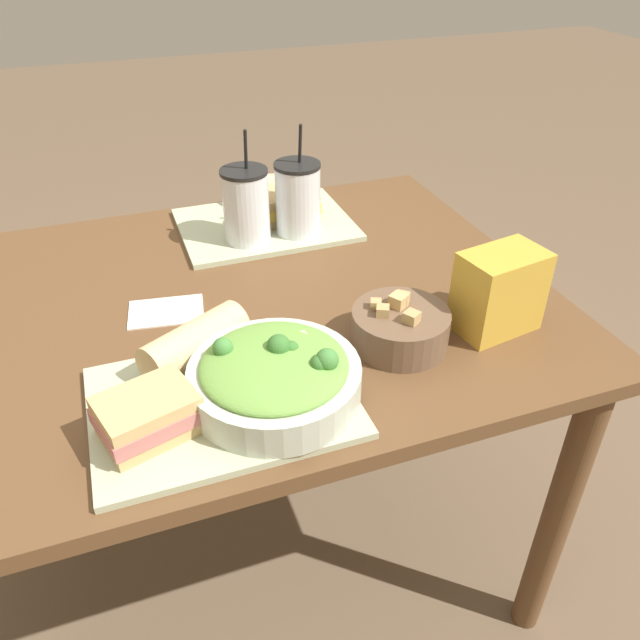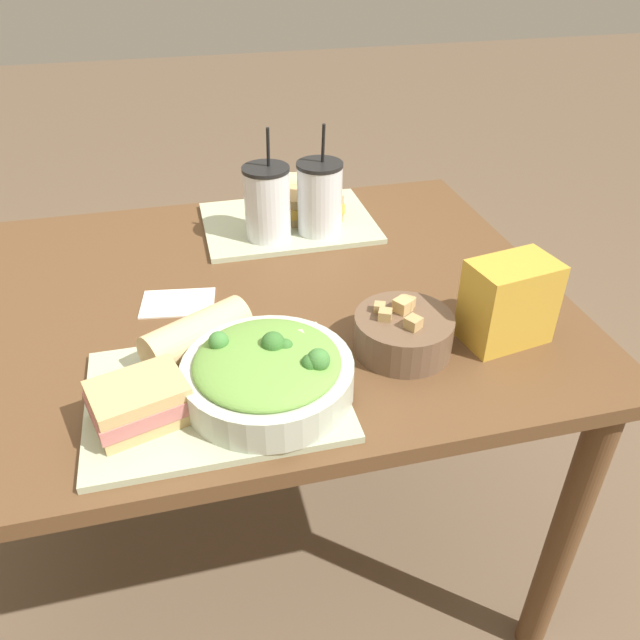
{
  "view_description": "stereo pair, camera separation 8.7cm",
  "coord_description": "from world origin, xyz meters",
  "px_view_note": "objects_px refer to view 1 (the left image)",
  "views": [
    {
      "loc": [
        -0.17,
        -1.0,
        1.41
      ],
      "look_at": [
        0.11,
        -0.23,
        0.84
      ],
      "focal_mm": 35.0,
      "sensor_mm": 36.0,
      "label": 1
    },
    {
      "loc": [
        -0.08,
        -1.03,
        1.41
      ],
      "look_at": [
        0.11,
        -0.23,
        0.84
      ],
      "focal_mm": 35.0,
      "sensor_mm": 36.0,
      "label": 2
    }
  ],
  "objects_px": {
    "baguette_far": "(271,188)",
    "drink_cup_red": "(298,200)",
    "soup_bowl": "(400,327)",
    "sandwich_near": "(148,415)",
    "chip_bag": "(499,292)",
    "drink_cup_dark": "(246,208)",
    "salad_bowl": "(275,375)",
    "baguette_near": "(196,342)",
    "napkin_folded": "(166,312)",
    "sandwich_far": "(289,205)"
  },
  "relations": [
    {
      "from": "sandwich_near",
      "to": "baguette_far",
      "type": "xyz_separation_m",
      "value": [
        0.38,
        0.71,
        0.0
      ]
    },
    {
      "from": "baguette_near",
      "to": "sandwich_far",
      "type": "xyz_separation_m",
      "value": [
        0.3,
        0.46,
        -0.0
      ]
    },
    {
      "from": "soup_bowl",
      "to": "drink_cup_dark",
      "type": "height_order",
      "value": "drink_cup_dark"
    },
    {
      "from": "baguette_far",
      "to": "chip_bag",
      "type": "relative_size",
      "value": 1.13
    },
    {
      "from": "salad_bowl",
      "to": "sandwich_near",
      "type": "distance_m",
      "value": 0.19
    },
    {
      "from": "salad_bowl",
      "to": "chip_bag",
      "type": "relative_size",
      "value": 1.66
    },
    {
      "from": "salad_bowl",
      "to": "sandwich_far",
      "type": "distance_m",
      "value": 0.63
    },
    {
      "from": "sandwich_far",
      "to": "drink_cup_red",
      "type": "bearing_deg",
      "value": -93.59
    },
    {
      "from": "sandwich_near",
      "to": "drink_cup_dark",
      "type": "distance_m",
      "value": 0.6
    },
    {
      "from": "salad_bowl",
      "to": "napkin_folded",
      "type": "xyz_separation_m",
      "value": [
        -0.12,
        0.3,
        -0.05
      ]
    },
    {
      "from": "salad_bowl",
      "to": "sandwich_near",
      "type": "bearing_deg",
      "value": -175.69
    },
    {
      "from": "sandwich_near",
      "to": "baguette_far",
      "type": "relative_size",
      "value": 0.89
    },
    {
      "from": "sandwich_near",
      "to": "chip_bag",
      "type": "relative_size",
      "value": 1.01
    },
    {
      "from": "soup_bowl",
      "to": "baguette_far",
      "type": "xyz_separation_m",
      "value": [
        -0.05,
        0.62,
        0.01
      ]
    },
    {
      "from": "sandwich_far",
      "to": "baguette_far",
      "type": "height_order",
      "value": "baguette_far"
    },
    {
      "from": "soup_bowl",
      "to": "drink_cup_dark",
      "type": "relative_size",
      "value": 0.68
    },
    {
      "from": "drink_cup_red",
      "to": "sandwich_far",
      "type": "bearing_deg",
      "value": 89.19
    },
    {
      "from": "sandwich_near",
      "to": "baguette_near",
      "type": "xyz_separation_m",
      "value": [
        0.09,
        0.14,
        0.0
      ]
    },
    {
      "from": "baguette_near",
      "to": "drink_cup_dark",
      "type": "xyz_separation_m",
      "value": [
        0.18,
        0.39,
        0.04
      ]
    },
    {
      "from": "baguette_far",
      "to": "salad_bowl",
      "type": "bearing_deg",
      "value": 178.73
    },
    {
      "from": "salad_bowl",
      "to": "sandwich_near",
      "type": "relative_size",
      "value": 1.64
    },
    {
      "from": "salad_bowl",
      "to": "drink_cup_dark",
      "type": "relative_size",
      "value": 1.06
    },
    {
      "from": "soup_bowl",
      "to": "chip_bag",
      "type": "distance_m",
      "value": 0.19
    },
    {
      "from": "chip_bag",
      "to": "napkin_folded",
      "type": "distance_m",
      "value": 0.6
    },
    {
      "from": "drink_cup_red",
      "to": "napkin_folded",
      "type": "relative_size",
      "value": 1.63
    },
    {
      "from": "drink_cup_red",
      "to": "napkin_folded",
      "type": "height_order",
      "value": "drink_cup_red"
    },
    {
      "from": "napkin_folded",
      "to": "chip_bag",
      "type": "bearing_deg",
      "value": -24.23
    },
    {
      "from": "salad_bowl",
      "to": "baguette_far",
      "type": "bearing_deg",
      "value": 74.32
    },
    {
      "from": "sandwich_near",
      "to": "drink_cup_dark",
      "type": "relative_size",
      "value": 0.65
    },
    {
      "from": "drink_cup_red",
      "to": "soup_bowl",
      "type": "bearing_deg",
      "value": -85.56
    },
    {
      "from": "sandwich_near",
      "to": "napkin_folded",
      "type": "bearing_deg",
      "value": 61.57
    },
    {
      "from": "sandwich_near",
      "to": "baguette_far",
      "type": "distance_m",
      "value": 0.8
    },
    {
      "from": "soup_bowl",
      "to": "sandwich_near",
      "type": "distance_m",
      "value": 0.44
    },
    {
      "from": "baguette_near",
      "to": "drink_cup_red",
      "type": "height_order",
      "value": "drink_cup_red"
    },
    {
      "from": "sandwich_far",
      "to": "chip_bag",
      "type": "relative_size",
      "value": 0.84
    },
    {
      "from": "chip_bag",
      "to": "baguette_near",
      "type": "bearing_deg",
      "value": 162.73
    },
    {
      "from": "soup_bowl",
      "to": "napkin_folded",
      "type": "bearing_deg",
      "value": 147.26
    },
    {
      "from": "baguette_near",
      "to": "sandwich_far",
      "type": "bearing_deg",
      "value": -61.98
    },
    {
      "from": "baguette_near",
      "to": "sandwich_far",
      "type": "distance_m",
      "value": 0.55
    },
    {
      "from": "baguette_near",
      "to": "drink_cup_red",
      "type": "bearing_deg",
      "value": -66.67
    },
    {
      "from": "baguette_far",
      "to": "drink_cup_red",
      "type": "distance_m",
      "value": 0.18
    },
    {
      "from": "salad_bowl",
      "to": "napkin_folded",
      "type": "height_order",
      "value": "salad_bowl"
    },
    {
      "from": "drink_cup_dark",
      "to": "soup_bowl",
      "type": "bearing_deg",
      "value": -71.33
    },
    {
      "from": "drink_cup_dark",
      "to": "napkin_folded",
      "type": "height_order",
      "value": "drink_cup_dark"
    },
    {
      "from": "salad_bowl",
      "to": "soup_bowl",
      "type": "xyz_separation_m",
      "value": [
        0.24,
        0.07,
        -0.02
      ]
    },
    {
      "from": "drink_cup_dark",
      "to": "drink_cup_red",
      "type": "xyz_separation_m",
      "value": [
        0.12,
        0.0,
        -0.0
      ]
    },
    {
      "from": "salad_bowl",
      "to": "soup_bowl",
      "type": "height_order",
      "value": "salad_bowl"
    },
    {
      "from": "baguette_far",
      "to": "drink_cup_red",
      "type": "relative_size",
      "value": 0.73
    },
    {
      "from": "sandwich_near",
      "to": "salad_bowl",
      "type": "bearing_deg",
      "value": -12.43
    },
    {
      "from": "sandwich_near",
      "to": "drink_cup_red",
      "type": "distance_m",
      "value": 0.66
    }
  ]
}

